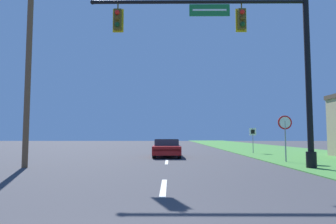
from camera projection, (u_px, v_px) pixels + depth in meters
name	position (u px, v px, depth m)	size (l,w,h in m)	color
grass_verge_right	(266.00, 149.00, 32.23)	(10.00, 110.00, 0.04)	#428438
road_center_line	(168.00, 153.00, 24.33)	(0.16, 34.80, 0.01)	silver
signal_mast	(255.00, 53.00, 13.54)	(10.12, 0.47, 8.42)	black
car_ahead	(167.00, 148.00, 20.45)	(1.87, 4.25, 1.19)	black
stop_sign	(285.00, 128.00, 16.31)	(0.76, 0.07, 2.50)	gray
route_sign_post	(253.00, 135.00, 24.43)	(0.55, 0.06, 2.03)	gray
utility_pole_near	(29.00, 60.00, 13.90)	(1.80, 0.26, 9.56)	brown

